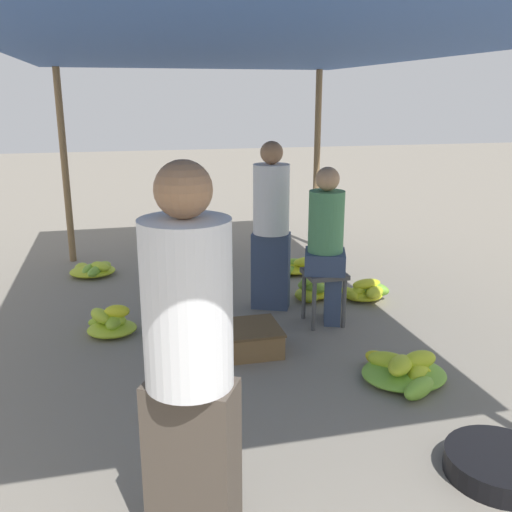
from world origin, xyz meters
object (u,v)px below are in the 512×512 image
at_px(basin_black, 499,465).
at_px(shopper_walking_mid, 271,224).
at_px(banana_pile_left_0, 111,323).
at_px(vendor_seated, 327,243).
at_px(banana_pile_left_1, 93,270).
at_px(banana_pile_right_1, 405,370).
at_px(stool, 324,282).
at_px(banana_pile_right_2, 365,291).
at_px(vendor_foreground, 189,362).
at_px(banana_pile_right_0, 297,266).
at_px(banana_pile_right_3, 312,289).
at_px(crate_near, 250,339).

distance_m(basin_black, shopper_walking_mid, 2.84).
relative_size(basin_black, banana_pile_left_0, 1.36).
xyz_separation_m(vendor_seated, banana_pile_left_1, (-2.04, 1.90, -0.66)).
relative_size(banana_pile_right_1, shopper_walking_mid, 0.47).
relative_size(stool, banana_pile_right_2, 0.97).
distance_m(vendor_foreground, banana_pile_right_1, 2.16).
relative_size(vendor_seated, banana_pile_left_1, 2.30).
relative_size(basin_black, banana_pile_right_0, 0.80).
height_order(vendor_foreground, basin_black, vendor_foreground).
distance_m(banana_pile_right_3, crate_near, 1.34).
distance_m(stool, banana_pile_right_3, 0.68).
bearing_deg(banana_pile_left_0, basin_black, -50.28).
xyz_separation_m(basin_black, banana_pile_right_0, (0.06, 3.69, 0.01)).
height_order(vendor_seated, banana_pile_right_1, vendor_seated).
distance_m(banana_pile_left_1, banana_pile_right_1, 3.76).
height_order(stool, crate_near, stool).
relative_size(banana_pile_right_3, shopper_walking_mid, 0.27).
height_order(vendor_foreground, stool, vendor_foreground).
bearing_deg(banana_pile_left_0, banana_pile_right_2, 6.21).
distance_m(stool, banana_pile_right_2, 0.82).
bearing_deg(banana_pile_right_3, vendor_seated, -98.58).
relative_size(basin_black, shopper_walking_mid, 0.37).
height_order(stool, banana_pile_right_0, stool).
bearing_deg(vendor_seated, banana_pile_left_1, 136.93).
bearing_deg(basin_black, shopper_walking_mid, 101.01).
distance_m(vendor_seated, banana_pile_left_0, 1.96).
bearing_deg(banana_pile_right_0, banana_pile_left_0, -147.93).
bearing_deg(banana_pile_right_1, banana_pile_right_3, 92.48).
xyz_separation_m(banana_pile_left_0, banana_pile_right_2, (2.43, 0.26, -0.00)).
bearing_deg(banana_pile_left_1, basin_black, -61.93).
bearing_deg(crate_near, shopper_walking_mid, 65.27).
distance_m(basin_black, banana_pile_right_1, 1.06).
relative_size(vendor_foreground, vendor_seated, 1.25).
bearing_deg(crate_near, vendor_foreground, -110.22).
distance_m(vendor_foreground, basin_black, 1.83).
distance_m(basin_black, banana_pile_left_0, 3.12).
bearing_deg(banana_pile_right_3, vendor_foreground, -118.32).
bearing_deg(shopper_walking_mid, vendor_seated, -52.77).
height_order(banana_pile_right_1, banana_pile_right_3, banana_pile_right_3).
bearing_deg(vendor_foreground, shopper_walking_mid, 68.30).
distance_m(banana_pile_right_3, shopper_walking_mid, 0.85).
bearing_deg(banana_pile_right_3, banana_pile_right_2, -16.47).
xyz_separation_m(basin_black, banana_pile_right_3, (-0.06, 2.81, 0.04)).
height_order(vendor_seated, crate_near, vendor_seated).
bearing_deg(stool, basin_black, -85.41).
distance_m(vendor_foreground, banana_pile_right_2, 3.53).
bearing_deg(stool, banana_pile_right_2, 37.42).
bearing_deg(stool, banana_pile_right_3, 79.68).
relative_size(vendor_seated, banana_pile_right_0, 1.93).
distance_m(banana_pile_left_0, banana_pile_right_0, 2.43).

